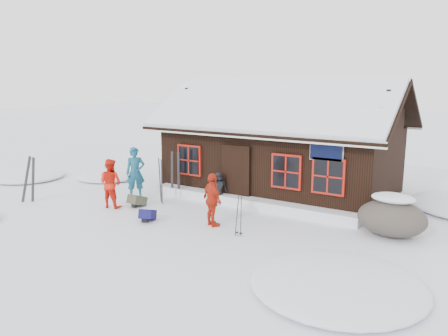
# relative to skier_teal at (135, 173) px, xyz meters

# --- Properties ---
(ground) EXTENTS (120.00, 120.00, 0.00)m
(ground) POSITION_rel_skier_teal_xyz_m (2.57, -1.11, -0.94)
(ground) COLOR white
(ground) RESTS_ON ground
(mountain_hut) EXTENTS (8.90, 6.09, 4.42)m
(mountain_hut) POSITION_rel_skier_teal_xyz_m (4.08, 3.87, 0.63)
(mountain_hut) COLOR black
(mountain_hut) RESTS_ON ground
(snow_drift) EXTENTS (7.60, 0.60, 0.35)m
(snow_drift) POSITION_rel_skier_teal_xyz_m (4.07, 1.14, -0.77)
(snow_drift) COLOR white
(snow_drift) RESTS_ON ground
(snow_mounds) EXTENTS (20.60, 13.20, 0.48)m
(snow_mounds) POSITION_rel_skier_teal_xyz_m (4.23, 0.75, -0.94)
(snow_mounds) COLOR white
(snow_mounds) RESTS_ON ground
(skier_teal) EXTENTS (0.80, 0.81, 1.88)m
(skier_teal) POSITION_rel_skier_teal_xyz_m (0.00, 0.00, 0.00)
(skier_teal) COLOR #16536C
(skier_teal) RESTS_ON ground
(skier_orange_left) EXTENTS (0.91, 0.76, 1.67)m
(skier_orange_left) POSITION_rel_skier_teal_xyz_m (0.14, -1.34, -0.11)
(skier_orange_left) COLOR red
(skier_orange_left) RESTS_ON ground
(skier_orange_right) EXTENTS (1.01, 0.78, 1.60)m
(skier_orange_right) POSITION_rel_skier_teal_xyz_m (4.16, -1.16, -0.14)
(skier_orange_right) COLOR red
(skier_orange_right) RESTS_ON ground
(skier_crouched) EXTENTS (0.64, 0.63, 1.12)m
(skier_crouched) POSITION_rel_skier_teal_xyz_m (2.98, 1.01, -0.38)
(skier_crouched) COLOR black
(skier_crouched) RESTS_ON ground
(boulder) EXTENTS (1.85, 1.39, 1.09)m
(boulder) POSITION_rel_skier_teal_xyz_m (8.80, 0.78, -0.39)
(boulder) COLOR #534B42
(boulder) RESTS_ON ground
(ski_pair_left) EXTENTS (0.69, 0.32, 1.70)m
(ski_pair_left) POSITION_rel_skier_teal_xyz_m (-2.75, -2.43, -0.13)
(ski_pair_left) COLOR black
(ski_pair_left) RESTS_ON ground
(ski_pair_mid) EXTENTS (0.35, 0.27, 1.62)m
(ski_pair_mid) POSITION_rel_skier_teal_xyz_m (1.20, 0.00, -0.18)
(ski_pair_mid) COLOR black
(ski_pair_mid) RESTS_ON ground
(ski_pair_right) EXTENTS (0.41, 0.07, 1.74)m
(ski_pair_right) POSITION_rel_skier_teal_xyz_m (1.15, 0.88, -0.12)
(ski_pair_right) COLOR black
(ski_pair_right) RESTS_ON ground
(ski_poles) EXTENTS (0.21, 0.11, 1.19)m
(ski_poles) POSITION_rel_skier_teal_xyz_m (5.24, -1.46, -0.38)
(ski_poles) COLOR black
(ski_poles) RESTS_ON ground
(backpack_blue) EXTENTS (0.57, 0.64, 0.29)m
(backpack_blue) POSITION_rel_skier_teal_xyz_m (2.23, -1.84, -0.80)
(backpack_blue) COLOR #13114B
(backpack_blue) RESTS_ON ground
(backpack_olive) EXTENTS (0.44, 0.57, 0.30)m
(backpack_olive) POSITION_rel_skier_teal_xyz_m (0.84, -0.83, -0.79)
(backpack_olive) COLOR #454632
(backpack_olive) RESTS_ON ground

